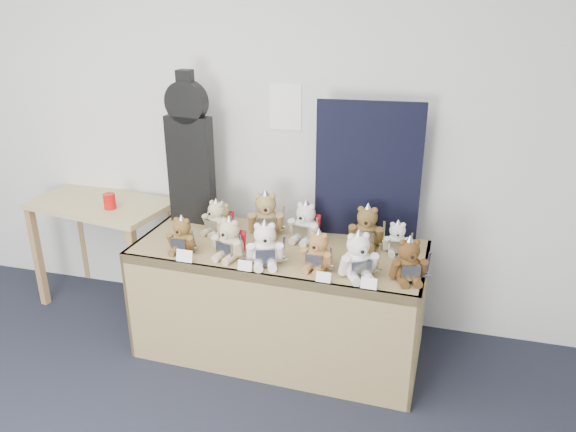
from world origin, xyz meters
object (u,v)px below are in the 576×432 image
(teddy_front_left, at_px, (230,240))
(teddy_back_end, at_px, (397,239))
(teddy_back_left, at_px, (216,219))
(teddy_front_centre, at_px, (265,246))
(teddy_front_right, at_px, (318,252))
(side_table, at_px, (102,218))
(teddy_back_right, at_px, (367,228))
(teddy_back_far_left, at_px, (222,218))
(teddy_back_centre_right, at_px, (305,224))
(red_cup, at_px, (110,201))
(teddy_front_far_left, at_px, (182,237))
(teddy_front_far_right, at_px, (358,257))
(guitar_case, at_px, (190,151))
(display_table, at_px, (276,275))
(teddy_back_centre_left, at_px, (266,216))
(teddy_front_end, at_px, (408,262))

(teddy_front_left, relative_size, teddy_back_end, 1.25)
(teddy_front_left, xyz_separation_m, teddy_back_left, (-0.21, 0.30, -0.01))
(teddy_front_centre, bearing_deg, teddy_front_right, -13.40)
(side_table, xyz_separation_m, teddy_back_right, (1.88, -0.09, 0.17))
(teddy_back_far_left, bearing_deg, teddy_back_centre_right, 7.30)
(teddy_front_right, height_order, teddy_back_end, teddy_front_right)
(teddy_front_left, height_order, teddy_back_centre_right, teddy_back_centre_right)
(teddy_back_end, bearing_deg, teddy_front_right, -149.42)
(red_cup, height_order, teddy_front_far_left, teddy_front_far_left)
(teddy_front_far_right, xyz_separation_m, teddy_back_centre_right, (-0.38, 0.39, -0.00))
(red_cup, distance_m, teddy_front_right, 1.56)
(side_table, xyz_separation_m, teddy_back_far_left, (0.96, -0.10, 0.14))
(guitar_case, xyz_separation_m, teddy_front_centre, (0.65, -0.49, -0.37))
(display_table, xyz_separation_m, guitar_case, (-0.66, 0.32, 0.65))
(display_table, relative_size, teddy_front_left, 6.46)
(teddy_back_centre_right, bearing_deg, teddy_back_right, 17.20)
(side_table, distance_m, teddy_back_right, 1.89)
(display_table, relative_size, teddy_front_right, 6.98)
(teddy_front_far_left, bearing_deg, teddy_back_end, 18.33)
(teddy_front_far_left, relative_size, teddy_back_centre_left, 0.79)
(teddy_front_far_left, height_order, teddy_front_left, teddy_front_left)
(teddy_front_far_right, height_order, teddy_back_right, same)
(guitar_case, relative_size, teddy_back_left, 3.99)
(teddy_front_right, xyz_separation_m, teddy_back_right, (0.22, 0.37, 0.01))
(teddy_front_right, relative_size, teddy_back_right, 0.87)
(teddy_front_left, bearing_deg, teddy_front_right, 13.23)
(teddy_front_far_right, relative_size, teddy_back_left, 1.17)
(teddy_back_end, relative_size, teddy_back_far_left, 1.00)
(teddy_back_right, bearing_deg, teddy_back_left, -176.68)
(teddy_front_far_left, height_order, teddy_back_centre_left, teddy_back_centre_left)
(teddy_front_end, xyz_separation_m, teddy_back_centre_left, (-0.91, 0.39, 0.02))
(teddy_front_far_right, bearing_deg, guitar_case, 130.07)
(red_cup, distance_m, teddy_front_left, 1.05)
(red_cup, relative_size, teddy_front_left, 0.39)
(teddy_back_centre_left, bearing_deg, teddy_back_centre_right, -23.44)
(teddy_back_centre_left, xyz_separation_m, teddy_back_end, (0.83, -0.06, -0.04))
(teddy_front_centre, height_order, teddy_back_centre_right, teddy_front_centre)
(teddy_front_end, bearing_deg, side_table, 149.23)
(teddy_front_left, xyz_separation_m, teddy_back_far_left, (-0.18, 0.35, -0.02))
(teddy_front_far_right, distance_m, teddy_front_end, 0.27)
(guitar_case, height_order, teddy_back_centre_right, guitar_case)
(teddy_front_right, bearing_deg, teddy_front_left, -168.28)
(teddy_back_left, bearing_deg, teddy_front_right, 0.35)
(guitar_case, xyz_separation_m, teddy_back_right, (1.17, -0.09, -0.37))
(red_cup, height_order, teddy_front_end, teddy_front_end)
(teddy_front_right, bearing_deg, side_table, 177.15)
(teddy_back_right, bearing_deg, teddy_back_end, -13.62)
(teddy_front_centre, height_order, teddy_front_end, teddy_front_centre)
(side_table, xyz_separation_m, teddy_back_centre_right, (1.50, -0.10, 0.17))
(side_table, bearing_deg, teddy_back_end, 5.63)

